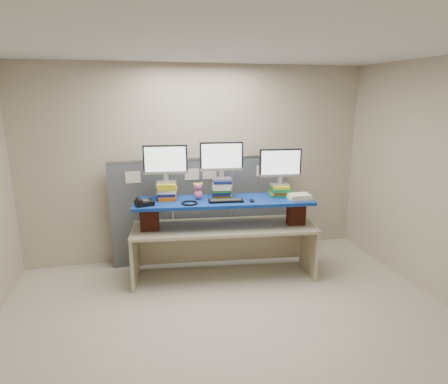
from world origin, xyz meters
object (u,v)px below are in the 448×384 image
object	(u,v)px
monitor_center	(222,158)
keyboard	(226,201)
monitor_right	(280,165)
monitor_left	(165,162)
blue_board	(224,201)
desk_phone	(144,202)
desk	(224,236)

from	to	relation	value
monitor_center	keyboard	size ratio (longest dim) A/B	1.23
monitor_right	keyboard	world-z (taller)	monitor_right
monitor_center	monitor_left	bearing A→B (deg)	180.00
keyboard	blue_board	bearing A→B (deg)	96.06
blue_board	monitor_right	size ratio (longest dim) A/B	4.10
desk_phone	monitor_right	bearing A→B (deg)	-11.67
keyboard	desk_phone	xyz separation A→B (m)	(-1.00, 0.10, 0.02)
blue_board	desk_phone	xyz separation A→B (m)	(-1.01, -0.00, 0.05)
desk	desk_phone	bearing A→B (deg)	-172.77
blue_board	monitor_center	bearing A→B (deg)	98.36
blue_board	monitor_right	xyz separation A→B (m)	(0.76, 0.02, 0.43)
monitor_left	desk_phone	bearing A→B (deg)	-137.87
monitor_left	monitor_center	bearing A→B (deg)	-0.00
blue_board	monitor_left	world-z (taller)	monitor_left
desk	monitor_center	size ratio (longest dim) A/B	4.41
monitor_center	desk_phone	bearing A→B (deg)	-165.95
monitor_right	desk_phone	xyz separation A→B (m)	(-1.77, -0.02, -0.38)
desk	monitor_center	xyz separation A→B (m)	(-0.00, 0.12, 1.01)
blue_board	monitor_left	distance (m)	0.89
monitor_center	keyboard	world-z (taller)	monitor_center
blue_board	monitor_left	xyz separation A→B (m)	(-0.71, 0.21, 0.51)
monitor_left	monitor_right	bearing A→B (deg)	0.00
desk	blue_board	distance (m)	0.48
keyboard	desk_phone	size ratio (longest dim) A/B	1.83
desk	desk_phone	world-z (taller)	desk_phone
desk	monitor_left	size ratio (longest dim) A/B	4.41
keyboard	monitor_right	bearing A→B (deg)	15.79
monitor_center	monitor_right	bearing A→B (deg)	0.00
monitor_right	keyboard	distance (m)	0.87
desk	blue_board	xyz separation A→B (m)	(0.00, 0.00, 0.48)
blue_board	desk_phone	world-z (taller)	desk_phone
monitor_left	keyboard	bearing A→B (deg)	-16.38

